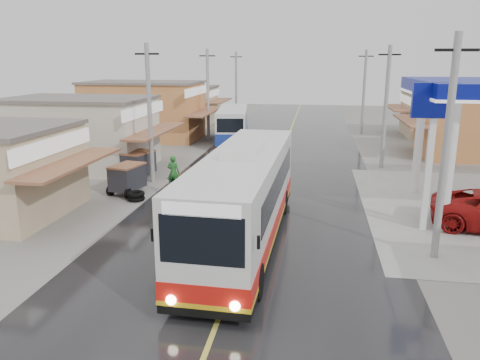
# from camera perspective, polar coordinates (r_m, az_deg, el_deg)

# --- Properties ---
(ground) EXTENTS (120.00, 120.00, 0.00)m
(ground) POSITION_cam_1_polar(r_m,az_deg,el_deg) (18.53, 0.80, -8.04)
(ground) COLOR slate
(ground) RESTS_ON ground
(road) EXTENTS (12.00, 90.00, 0.02)m
(road) POSITION_cam_1_polar(r_m,az_deg,el_deg) (32.81, 4.62, 1.96)
(road) COLOR black
(road) RESTS_ON ground
(centre_line) EXTENTS (0.15, 90.00, 0.01)m
(centre_line) POSITION_cam_1_polar(r_m,az_deg,el_deg) (32.81, 4.62, 1.98)
(centre_line) COLOR #D8CC4C
(centre_line) RESTS_ON road
(shopfronts_left) EXTENTS (11.00, 44.00, 5.20)m
(shopfronts_left) POSITION_cam_1_polar(r_m,az_deg,el_deg) (38.86, -14.51, 3.49)
(shopfronts_left) COLOR tan
(shopfronts_left) RESTS_ON ground
(utility_poles_left) EXTENTS (1.60, 50.00, 8.00)m
(utility_poles_left) POSITION_cam_1_polar(r_m,az_deg,el_deg) (35.00, -6.76, 2.68)
(utility_poles_left) COLOR gray
(utility_poles_left) RESTS_ON ground
(utility_poles_right) EXTENTS (1.60, 36.00, 8.00)m
(utility_poles_right) POSITION_cam_1_polar(r_m,az_deg,el_deg) (33.03, 16.81, 1.45)
(utility_poles_right) COLOR gray
(utility_poles_right) RESTS_ON ground
(coach_bus) EXTENTS (3.14, 12.69, 3.94)m
(coach_bus) POSITION_cam_1_polar(r_m,az_deg,el_deg) (18.22, 0.55, -2.09)
(coach_bus) COLOR silver
(coach_bus) RESTS_ON road
(second_bus) EXTENTS (3.55, 9.21, 2.98)m
(second_bus) POSITION_cam_1_polar(r_m,az_deg,el_deg) (41.12, -0.90, 6.80)
(second_bus) COLOR silver
(second_bus) RESTS_ON road
(cyclist) EXTENTS (0.82, 2.09, 2.22)m
(cyclist) POSITION_cam_1_polar(r_m,az_deg,el_deg) (25.24, -7.96, -0.27)
(cyclist) COLOR black
(cyclist) RESTS_ON ground
(tricycle_near) EXTENTS (1.75, 2.33, 1.62)m
(tricycle_near) POSITION_cam_1_polar(r_m,az_deg,el_deg) (26.01, -13.60, 0.34)
(tricycle_near) COLOR #26262D
(tricycle_near) RESTS_ON ground
(tricycle_far) EXTENTS (1.91, 2.45, 1.66)m
(tricycle_far) POSITION_cam_1_polar(r_m,az_deg,el_deg) (29.31, -12.30, 2.03)
(tricycle_far) COLOR #26262D
(tricycle_far) RESTS_ON ground
(tyre_stack) EXTENTS (0.92, 0.92, 0.47)m
(tyre_stack) POSITION_cam_1_polar(r_m,az_deg,el_deg) (24.81, -12.57, -1.93)
(tyre_stack) COLOR black
(tyre_stack) RESTS_ON ground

